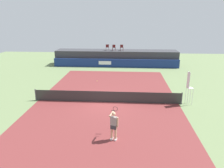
% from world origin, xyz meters
% --- Properties ---
extents(ground_plane, '(48.00, 48.00, 0.00)m').
position_xyz_m(ground_plane, '(0.00, 3.00, 0.00)').
color(ground_plane, '#6B7F51').
extents(court_inner, '(12.00, 22.00, 0.00)m').
position_xyz_m(court_inner, '(0.00, 0.00, 0.00)').
color(court_inner, maroon).
rests_on(court_inner, ground).
extents(sponsor_wall, '(18.00, 0.22, 1.20)m').
position_xyz_m(sponsor_wall, '(-0.01, 13.50, 0.60)').
color(sponsor_wall, navy).
rests_on(sponsor_wall, ground).
extents(spectator_platform, '(18.00, 2.80, 2.20)m').
position_xyz_m(spectator_platform, '(0.00, 15.30, 1.10)').
color(spectator_platform, '#38383D').
rests_on(spectator_platform, ground).
extents(spectator_chair_far_left, '(0.48, 0.48, 0.89)m').
position_xyz_m(spectator_chair_far_left, '(-1.34, 15.13, 2.69)').
color(spectator_chair_far_left, '#561919').
rests_on(spectator_chair_far_left, spectator_platform).
extents(spectator_chair_left, '(0.45, 0.45, 0.89)m').
position_xyz_m(spectator_chair_left, '(-0.35, 14.93, 2.69)').
color(spectator_chair_left, '#561919').
rests_on(spectator_chair_left, spectator_platform).
extents(spectator_chair_center, '(0.47, 0.47, 0.89)m').
position_xyz_m(spectator_chair_center, '(0.79, 15.03, 2.69)').
color(spectator_chair_center, '#561919').
rests_on(spectator_chair_center, spectator_platform).
extents(umpire_chair, '(0.51, 0.51, 2.76)m').
position_xyz_m(umpire_chair, '(6.67, -0.02, 1.59)').
color(umpire_chair, white).
rests_on(umpire_chair, ground).
extents(tennis_net, '(12.40, 0.02, 0.95)m').
position_xyz_m(tennis_net, '(0.00, 0.00, 0.47)').
color(tennis_net, '#2D2D2D').
rests_on(tennis_net, ground).
extents(net_post_near, '(0.10, 0.10, 1.00)m').
position_xyz_m(net_post_near, '(-6.20, 0.00, 0.50)').
color(net_post_near, '#4C4C51').
rests_on(net_post_near, ground).
extents(net_post_far, '(0.10, 0.10, 1.00)m').
position_xyz_m(net_post_far, '(6.20, 0.00, 0.50)').
color(net_post_far, '#4C4C51').
rests_on(net_post_far, ground).
extents(tennis_player, '(0.56, 1.24, 1.77)m').
position_xyz_m(tennis_player, '(0.94, -5.90, 0.96)').
color(tennis_player, white).
rests_on(tennis_player, court_inner).
extents(tennis_ball, '(0.07, 0.07, 0.07)m').
position_xyz_m(tennis_ball, '(-1.71, 6.22, 0.04)').
color(tennis_ball, '#D8EA33').
rests_on(tennis_ball, court_inner).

